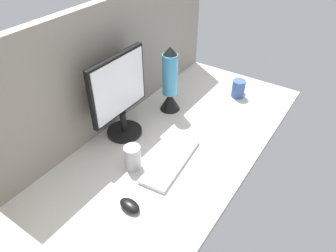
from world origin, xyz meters
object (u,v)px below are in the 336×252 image
monitor (120,94)px  mug_ceramic_blue (238,88)px  lava_lamp (170,85)px  keyboard (171,161)px  mug_steel (133,157)px  mouse (130,205)px

monitor → mug_ceramic_blue: monitor is taller
lava_lamp → keyboard: bearing=-145.9°
monitor → mug_steel: (-16.76, -20.12, -17.41)cm
keyboard → mouse: size_ratio=3.85×
mouse → mug_steel: mug_steel is taller
monitor → lava_lamp: size_ratio=1.14×
monitor → lava_lamp: bearing=-13.7°
mug_ceramic_blue → mug_steel: bearing=170.1°
monitor → mouse: bearing=-136.8°
mug_ceramic_blue → monitor: bearing=152.5°
mouse → mug_ceramic_blue: (101.99, -0.96, 3.65)cm
keyboard → mug_ceramic_blue: mug_ceramic_blue is taller
keyboard → mug_steel: (-11.83, 12.54, 4.82)cm
monitor → keyboard: 39.81cm
monitor → mug_ceramic_blue: 76.78cm
keyboard → lava_lamp: bearing=27.9°
monitor → mug_steel: bearing=-129.8°
mouse → lava_lamp: size_ratio=0.25×
monitor → lava_lamp: 33.58cm
keyboard → monitor: bearing=75.2°
mug_steel → mouse: bearing=-144.7°
mug_steel → monitor: bearing=50.2°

